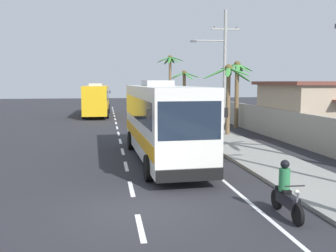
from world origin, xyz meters
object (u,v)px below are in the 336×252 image
(coach_bus_foreground, at_px, (162,119))
(palm_second, at_px, (228,83))
(utility_pole_mid, at_px, (223,67))
(palm_nearest, at_px, (237,82))
(motorcycle_beside_bus, at_px, (176,125))
(palm_third, at_px, (170,72))
(coach_bus_far_lane, at_px, (97,99))
(palm_fourth, at_px, (184,85))
(motorcycle_trailing, at_px, (286,194))

(coach_bus_foreground, distance_m, palm_second, 9.46)
(utility_pole_mid, xyz_separation_m, palm_nearest, (1.74, 1.74, -1.15))
(palm_second, bearing_deg, motorcycle_beside_bus, 148.48)
(coach_bus_foreground, bearing_deg, palm_third, 79.68)
(palm_second, distance_m, palm_third, 25.19)
(coach_bus_far_lane, relative_size, palm_second, 2.19)
(motorcycle_beside_bus, bearing_deg, coach_bus_far_lane, 111.24)
(palm_fourth, bearing_deg, motorcycle_trailing, -96.46)
(palm_nearest, relative_size, palm_third, 0.75)
(coach_bus_foreground, relative_size, palm_nearest, 1.99)
(motorcycle_trailing, relative_size, palm_nearest, 0.35)
(coach_bus_foreground, xyz_separation_m, utility_pole_mid, (6.39, 10.28, 2.96))
(utility_pole_mid, bearing_deg, palm_second, -100.92)
(coach_bus_far_lane, distance_m, motorcycle_trailing, 34.35)
(motorcycle_beside_bus, bearing_deg, palm_third, 81.46)
(coach_bus_foreground, height_order, palm_third, palm_third)
(coach_bus_far_lane, bearing_deg, motorcycle_beside_bus, -68.76)
(utility_pole_mid, relative_size, palm_second, 1.84)
(motorcycle_beside_bus, height_order, palm_nearest, palm_nearest)
(palm_nearest, distance_m, palm_third, 20.55)
(palm_nearest, bearing_deg, utility_pole_mid, -135.14)
(coach_bus_far_lane, bearing_deg, palm_fourth, -11.05)
(palm_nearest, bearing_deg, coach_bus_foreground, -124.10)
(motorcycle_trailing, bearing_deg, utility_pole_mid, 77.93)
(utility_pole_mid, bearing_deg, coach_bus_foreground, -121.87)
(coach_bus_far_lane, relative_size, utility_pole_mid, 1.19)
(coach_bus_far_lane, bearing_deg, motorcycle_trailing, -79.60)
(palm_third, relative_size, palm_fourth, 1.45)
(motorcycle_beside_bus, xyz_separation_m, motorcycle_trailing, (-0.03, -17.73, 0.00))
(coach_bus_foreground, relative_size, palm_second, 2.18)
(coach_bus_far_lane, height_order, palm_fourth, palm_fourth)
(palm_third, xyz_separation_m, palm_fourth, (0.11, -8.96, -1.64))
(palm_third, bearing_deg, coach_bus_foreground, -100.32)
(palm_third, bearing_deg, utility_pole_mid, -88.72)
(coach_bus_foreground, distance_m, utility_pole_mid, 12.47)
(utility_pole_mid, height_order, palm_third, utility_pole_mid)
(palm_fourth, bearing_deg, palm_nearest, -79.44)
(coach_bus_far_lane, xyz_separation_m, palm_nearest, (11.94, -13.35, 1.93))
(palm_nearest, bearing_deg, coach_bus_far_lane, 131.80)
(coach_bus_far_lane, height_order, motorcycle_beside_bus, coach_bus_far_lane)
(motorcycle_beside_bus, xyz_separation_m, palm_fourth, (3.57, 14.12, 2.85))
(palm_third, bearing_deg, motorcycle_beside_bus, -98.54)
(coach_bus_far_lane, bearing_deg, palm_nearest, -48.20)
(motorcycle_trailing, distance_m, palm_third, 41.20)
(coach_bus_foreground, distance_m, motorcycle_trailing, 8.84)
(coach_bus_far_lane, xyz_separation_m, palm_fourth, (9.81, -1.91, 1.58))
(utility_pole_mid, xyz_separation_m, palm_fourth, (-0.39, 13.17, -1.50))
(coach_bus_foreground, distance_m, palm_third, 33.09)
(motorcycle_beside_bus, xyz_separation_m, palm_nearest, (5.71, 2.69, 3.20))
(palm_second, height_order, palm_fourth, palm_fourth)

